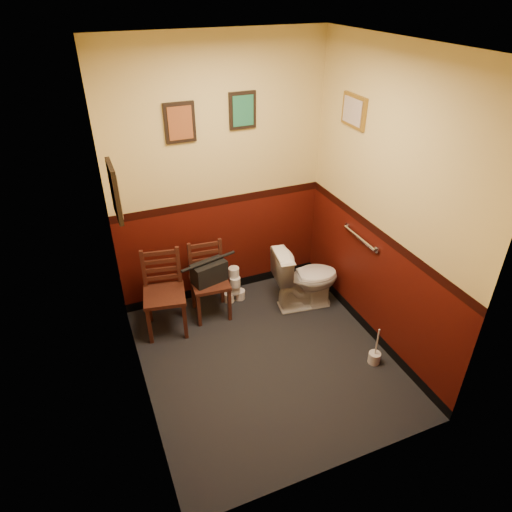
{
  "coord_description": "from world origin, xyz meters",
  "views": [
    {
      "loc": [
        -1.28,
        -2.85,
        3.08
      ],
      "look_at": [
        0.0,
        0.25,
        1.0
      ],
      "focal_mm": 32.0,
      "sensor_mm": 36.0,
      "label": 1
    }
  ],
  "objects": [
    {
      "name": "framed_print_back_b",
      "position": [
        0.25,
        1.18,
        2.0
      ],
      "size": [
        0.26,
        0.04,
        0.34
      ],
      "color": "black",
      "rests_on": "wall_back"
    },
    {
      "name": "wall_back",
      "position": [
        0.0,
        1.2,
        1.35
      ],
      "size": [
        2.2,
        0.0,
        2.7
      ],
      "primitive_type": "cube",
      "rotation": [
        1.57,
        0.0,
        0.0
      ],
      "color": "#410D07",
      "rests_on": "ground"
    },
    {
      "name": "tp_stack",
      "position": [
        0.05,
        0.97,
        0.18
      ],
      "size": [
        0.24,
        0.15,
        0.42
      ],
      "color": "silver",
      "rests_on": "floor"
    },
    {
      "name": "chair_right",
      "position": [
        -0.26,
        0.89,
        0.4
      ],
      "size": [
        0.4,
        0.4,
        0.79
      ],
      "rotation": [
        0.0,
        0.0,
        -0.09
      ],
      "color": "#4C2116",
      "rests_on": "floor"
    },
    {
      "name": "handbag",
      "position": [
        -0.26,
        0.85,
        0.53
      ],
      "size": [
        0.38,
        0.25,
        0.25
      ],
      "rotation": [
        0.0,
        0.0,
        0.24
      ],
      "color": "black",
      "rests_on": "chair_right"
    },
    {
      "name": "grab_bar",
      "position": [
        1.07,
        0.25,
        0.95
      ],
      "size": [
        0.05,
        0.56,
        0.06
      ],
      "color": "silver",
      "rests_on": "wall_right"
    },
    {
      "name": "floor",
      "position": [
        0.0,
        0.0,
        0.0
      ],
      "size": [
        2.2,
        2.4,
        0.0
      ],
      "primitive_type": "cube",
      "color": "black",
      "rests_on": "ground"
    },
    {
      "name": "framed_print_back_a",
      "position": [
        -0.35,
        1.18,
        1.95
      ],
      "size": [
        0.28,
        0.04,
        0.36
      ],
      "color": "black",
      "rests_on": "wall_back"
    },
    {
      "name": "framed_print_right",
      "position": [
        1.08,
        0.6,
        2.05
      ],
      "size": [
        0.04,
        0.34,
        0.28
      ],
      "color": "olive",
      "rests_on": "wall_right"
    },
    {
      "name": "toilet_brush",
      "position": [
        0.91,
        -0.41,
        0.06
      ],
      "size": [
        0.11,
        0.11,
        0.4
      ],
      "color": "silver",
      "rests_on": "floor"
    },
    {
      "name": "wall_left",
      "position": [
        -1.1,
        0.0,
        1.35
      ],
      "size": [
        0.0,
        2.4,
        2.7
      ],
      "primitive_type": "cube",
      "rotation": [
        1.57,
        0.0,
        1.57
      ],
      "color": "#410D07",
      "rests_on": "ground"
    },
    {
      "name": "toilet",
      "position": [
        0.72,
        0.62,
        0.34
      ],
      "size": [
        0.75,
        0.48,
        0.68
      ],
      "primitive_type": "imported",
      "rotation": [
        0.0,
        0.0,
        1.43
      ],
      "color": "white",
      "rests_on": "floor"
    },
    {
      "name": "ceiling",
      "position": [
        0.0,
        0.0,
        2.7
      ],
      "size": [
        2.2,
        2.4,
        0.0
      ],
      "primitive_type": "cube",
      "rotation": [
        3.14,
        0.0,
        0.0
      ],
      "color": "silver",
      "rests_on": "ground"
    },
    {
      "name": "wall_right",
      "position": [
        1.1,
        0.0,
        1.35
      ],
      "size": [
        0.0,
        2.4,
        2.7
      ],
      "primitive_type": "cube",
      "rotation": [
        1.57,
        0.0,
        -1.57
      ],
      "color": "#410D07",
      "rests_on": "ground"
    },
    {
      "name": "chair_left",
      "position": [
        -0.74,
        0.82,
        0.43
      ],
      "size": [
        0.46,
        0.46,
        0.85
      ],
      "rotation": [
        0.0,
        0.0,
        -0.18
      ],
      "color": "#4C2116",
      "rests_on": "floor"
    },
    {
      "name": "wall_front",
      "position": [
        0.0,
        -1.2,
        1.35
      ],
      "size": [
        2.2,
        0.0,
        2.7
      ],
      "primitive_type": "cube",
      "rotation": [
        -1.57,
        0.0,
        0.0
      ],
      "color": "#410D07",
      "rests_on": "ground"
    },
    {
      "name": "framed_print_left",
      "position": [
        -1.08,
        0.1,
        1.85
      ],
      "size": [
        0.04,
        0.3,
        0.38
      ],
      "color": "black",
      "rests_on": "wall_left"
    }
  ]
}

